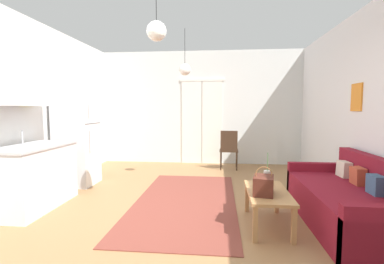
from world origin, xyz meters
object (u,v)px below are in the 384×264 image
Objects in this scene: handbag at (264,185)px; pendant_lamp_far at (185,70)px; couch at (353,204)px; pendant_lamp_near at (156,31)px; coffee_table at (268,196)px; bamboo_vase at (267,180)px; accent_chair at (229,148)px; refrigerator at (77,136)px.

handbag is 0.40× the size of pendant_lamp_far.
pendant_lamp_near reaches higher than couch.
pendant_lamp_far is (-1.21, 1.77, 1.74)m from coffee_table.
bamboo_vase is 0.50× the size of accent_chair.
refrigerator is at bearing -172.55° from pendant_lamp_far.
bamboo_vase is 0.22m from handbag.
bamboo_vase is at bearing 98.68° from accent_chair.
pendant_lamp_near is at bearing 178.30° from couch.
refrigerator is 1.99× the size of accent_chair.
pendant_lamp_near is (-1.36, 0.09, 1.81)m from bamboo_vase.
couch is 1.11× the size of refrigerator.
pendant_lamp_near reaches higher than refrigerator.
pendant_lamp_near reaches higher than coffee_table.
bamboo_vase reaches higher than coffee_table.
bamboo_vase reaches higher than couch.
couch reaches higher than handbag.
couch reaches higher than coffee_table.
refrigerator reaches higher than accent_chair.
handbag is 2.72m from pendant_lamp_far.
accent_chair is (-0.36, 3.05, 0.13)m from coffee_table.
coffee_table is 1.61× the size of pendant_lamp_near.
couch is 6.02× the size of handbag.
refrigerator reaches higher than coffee_table.
coffee_table is at bearing -175.06° from couch.
bamboo_vase is 1.36× the size of handbag.
pendant_lamp_far is (0.15, 1.61, -0.25)m from pendant_lamp_near.
refrigerator reaches higher than handbag.
refrigerator is 2.32m from pendant_lamp_far.
pendant_lamp_far reaches higher than refrigerator.
accent_chair is at bearing 56.40° from pendant_lamp_far.
coffee_table is 3.07m from accent_chair.
refrigerator reaches higher than bamboo_vase.
accent_chair is at bearing 114.93° from couch.
pendant_lamp_near reaches higher than handbag.
couch is 2.38× the size of pendant_lamp_far.
pendant_lamp_near is at bearing -36.84° from refrigerator.
couch is 4.41× the size of bamboo_vase.
bamboo_vase is 2.61m from pendant_lamp_far.
pendant_lamp_near is 0.72× the size of pendant_lamp_far.
accent_chair reaches higher than coffee_table.
pendant_lamp_near and pendant_lamp_far have the same top height.
refrigerator is (-3.18, 1.45, 0.35)m from bamboo_vase.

